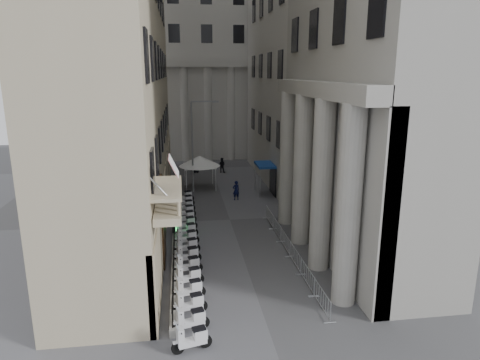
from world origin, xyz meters
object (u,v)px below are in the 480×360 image
(scooter_0, at_px, (193,350))
(security_tent, at_px, (200,161))
(info_kiosk, at_px, (176,226))
(pedestrian_b, at_px, (222,165))
(street_lamp, at_px, (196,138))
(pedestrian_a, at_px, (236,190))

(scooter_0, xyz_separation_m, security_tent, (1.67, 26.03, 2.77))
(info_kiosk, bearing_deg, security_tent, 104.31)
(pedestrian_b, bearing_deg, info_kiosk, 91.68)
(security_tent, bearing_deg, scooter_0, -93.66)
(street_lamp, xyz_separation_m, info_kiosk, (-1.96, -12.02, -4.43))
(info_kiosk, relative_size, pedestrian_a, 0.90)
(street_lamp, height_order, pedestrian_a, street_lamp)
(scooter_0, height_order, pedestrian_a, pedestrian_a)
(scooter_0, relative_size, info_kiosk, 0.93)
(street_lamp, relative_size, info_kiosk, 5.40)
(street_lamp, xyz_separation_m, pedestrian_b, (3.22, 7.65, -4.37))
(scooter_0, distance_m, pedestrian_a, 21.99)
(street_lamp, relative_size, pedestrian_b, 4.99)
(security_tent, bearing_deg, pedestrian_b, 67.25)
(street_lamp, distance_m, pedestrian_a, 6.59)
(pedestrian_a, bearing_deg, street_lamp, -62.60)
(scooter_0, xyz_separation_m, pedestrian_a, (4.67, 21.47, 0.90))
(scooter_0, relative_size, street_lamp, 0.17)
(scooter_0, bearing_deg, pedestrian_b, -21.54)
(pedestrian_b, bearing_deg, security_tent, 83.68)
(scooter_0, relative_size, security_tent, 0.37)
(scooter_0, xyz_separation_m, street_lamp, (1.24, 25.04, 5.25))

